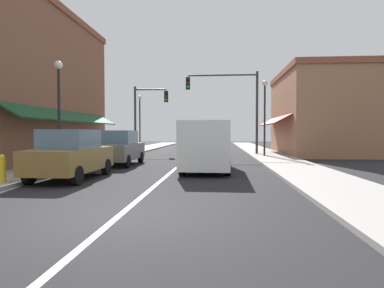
# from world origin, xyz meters

# --- Properties ---
(ground_plane) EXTENTS (80.00, 80.00, 0.00)m
(ground_plane) POSITION_xyz_m (0.00, 18.00, 0.00)
(ground_plane) COLOR black
(sidewalk_left) EXTENTS (2.60, 56.00, 0.12)m
(sidewalk_left) POSITION_xyz_m (-5.50, 18.00, 0.06)
(sidewalk_left) COLOR gray
(sidewalk_left) RESTS_ON ground
(sidewalk_right) EXTENTS (2.60, 56.00, 0.12)m
(sidewalk_right) POSITION_xyz_m (5.50, 18.00, 0.06)
(sidewalk_right) COLOR #A39E99
(sidewalk_right) RESTS_ON ground
(lane_center_stripe) EXTENTS (0.14, 52.00, 0.01)m
(lane_center_stripe) POSITION_xyz_m (0.00, 18.00, 0.00)
(lane_center_stripe) COLOR silver
(lane_center_stripe) RESTS_ON ground
(storefront_left_block) EXTENTS (5.97, 14.20, 8.86)m
(storefront_left_block) POSITION_xyz_m (-9.13, 12.00, 4.43)
(storefront_left_block) COLOR brown
(storefront_left_block) RESTS_ON ground
(storefront_right_block) EXTENTS (6.81, 10.20, 6.33)m
(storefront_right_block) POSITION_xyz_m (9.54, 20.00, 3.17)
(storefront_right_block) COLOR #9E6B4C
(storefront_right_block) RESTS_ON ground
(parked_car_nearest_left) EXTENTS (1.80, 4.11, 1.77)m
(parked_car_nearest_left) POSITION_xyz_m (-3.25, 5.21, 0.88)
(parked_car_nearest_left) COLOR brown
(parked_car_nearest_left) RESTS_ON ground
(parked_car_second_left) EXTENTS (1.79, 4.10, 1.77)m
(parked_car_second_left) POSITION_xyz_m (-3.08, 10.37, 0.88)
(parked_car_second_left) COLOR #4C5156
(parked_car_second_left) RESTS_ON ground
(van_in_lane) EXTENTS (2.07, 5.21, 2.12)m
(van_in_lane) POSITION_xyz_m (1.48, 8.24, 1.15)
(van_in_lane) COLOR silver
(van_in_lane) RESTS_ON ground
(traffic_signal_mast_arm) EXTENTS (5.32, 0.50, 6.15)m
(traffic_signal_mast_arm) POSITION_xyz_m (3.04, 18.53, 4.19)
(traffic_signal_mast_arm) COLOR #333333
(traffic_signal_mast_arm) RESTS_ON ground
(traffic_signal_left_corner) EXTENTS (2.83, 0.50, 5.41)m
(traffic_signal_left_corner) POSITION_xyz_m (-3.88, 20.49, 3.56)
(traffic_signal_left_corner) COLOR #333333
(traffic_signal_left_corner) RESTS_ON ground
(street_lamp_left_near) EXTENTS (0.36, 0.36, 4.81)m
(street_lamp_left_near) POSITION_xyz_m (-5.02, 7.94, 3.24)
(street_lamp_left_near) COLOR black
(street_lamp_left_near) RESTS_ON ground
(street_lamp_right_mid) EXTENTS (0.36, 0.36, 5.13)m
(street_lamp_right_mid) POSITION_xyz_m (5.05, 16.34, 3.42)
(street_lamp_right_mid) COLOR black
(street_lamp_right_mid) RESTS_ON ground
(street_lamp_left_far) EXTENTS (0.36, 0.36, 4.98)m
(street_lamp_left_far) POSITION_xyz_m (-5.01, 23.03, 3.34)
(street_lamp_left_far) COLOR black
(street_lamp_left_far) RESTS_ON ground
(fire_hydrant) EXTENTS (0.22, 0.22, 0.87)m
(fire_hydrant) POSITION_xyz_m (-4.73, 3.56, 0.55)
(fire_hydrant) COLOR gold
(fire_hydrant) RESTS_ON ground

